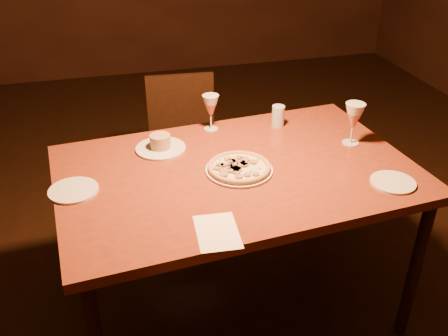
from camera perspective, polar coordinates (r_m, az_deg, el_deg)
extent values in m
plane|color=black|center=(2.79, -2.41, -13.09)|extent=(7.00, 7.00, 0.00)
cube|color=maroon|center=(2.18, 1.46, -0.57)|extent=(1.61, 1.11, 0.04)
cylinder|color=black|center=(2.65, -16.45, -6.31)|extent=(0.05, 0.05, 0.78)
cylinder|color=black|center=(2.44, 20.96, -10.86)|extent=(0.05, 0.05, 0.78)
cylinder|color=black|center=(2.99, 11.03, -1.06)|extent=(0.05, 0.05, 0.78)
cube|color=black|center=(3.10, -4.42, 2.06)|extent=(0.45, 0.45, 0.04)
cube|color=black|center=(3.18, -4.98, 7.20)|extent=(0.42, 0.06, 0.40)
cylinder|color=black|center=(3.07, -7.05, -3.58)|extent=(0.04, 0.04, 0.43)
cylinder|color=black|center=(3.36, -7.49, -0.39)|extent=(0.04, 0.04, 0.43)
cylinder|color=black|center=(3.10, -0.75, -2.97)|extent=(0.04, 0.04, 0.43)
cylinder|color=black|center=(3.38, -1.73, 0.14)|extent=(0.04, 0.04, 0.43)
cylinder|color=silver|center=(2.14, 1.74, -0.23)|extent=(0.29, 0.29, 0.01)
cylinder|color=beige|center=(2.14, 1.74, 0.02)|extent=(0.26, 0.26, 0.01)
torus|color=tan|center=(2.14, 1.75, 0.14)|extent=(0.27, 0.27, 0.02)
cylinder|color=silver|center=(2.33, -7.25, 2.24)|extent=(0.23, 0.23, 0.01)
cylinder|color=tan|center=(2.32, -7.31, 3.05)|extent=(0.09, 0.09, 0.06)
cylinder|color=#B1BCC1|center=(2.54, 6.20, 5.92)|extent=(0.06, 0.06, 0.11)
cylinder|color=silver|center=(2.10, -16.83, -2.46)|extent=(0.20, 0.20, 0.01)
cylinder|color=silver|center=(2.17, 18.76, -1.56)|extent=(0.18, 0.18, 0.01)
cube|color=white|center=(1.79, -0.78, -7.30)|extent=(0.16, 0.23, 0.00)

